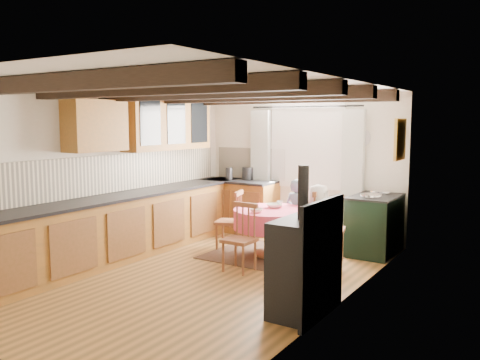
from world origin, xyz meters
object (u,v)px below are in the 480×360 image
Objects in this scene: aga_range at (375,224)px; dining_table at (273,233)px; chair_left at (229,220)px; chair_right at (329,227)px; chair_near at (239,238)px; cast_iron_stove at (302,241)px; cup at (280,204)px; child_far at (296,214)px; child_right at (318,224)px.

dining_table is at bearing -141.24° from aga_range.
chair_left is 1.62m from chair_right.
cast_iron_stove is (1.33, -0.90, 0.32)m from chair_near.
cast_iron_stove reaches higher than aga_range.
chair_left is 0.89× the size of chair_right.
cup reaches higher than dining_table.
dining_table is at bearing 93.60° from child_far.
chair_right reaches higher than cup.
child_far is 0.40m from cup.
chair_left is 0.84× the size of child_far.
chair_near is 1.18m from chair_left.
cast_iron_stove is 1.89m from child_right.
chair_right is 1.93m from cast_iron_stove.
chair_near is 0.81× the size of child_right.
chair_right is 0.67× the size of cast_iron_stove.
chair_left is at bearing -163.75° from cup.
dining_table is 0.84m from chair_right.
child_right is at bearing 148.40° from child_far.
chair_near is at bearing 96.89° from child_far.
child_right is (-0.50, -0.93, 0.11)m from aga_range.
cast_iron_stove is (1.30, -1.76, 0.42)m from dining_table.
child_far is (0.08, 0.59, 0.19)m from dining_table.
child_right reaches higher than child_far.
chair_left is at bearing 139.46° from cast_iron_stove.
aga_range is at bearing 29.48° from cup.
chair_near is 0.99× the size of chair_left.
cup is at bearing 90.86° from chair_near.
child_right reaches higher than cup.
chair_near is 1.16m from cup.
chair_left is 0.94× the size of aga_range.
chair_near is 2.19m from aga_range.
cast_iron_stove reaches higher than chair_right.
cup is at bearing 89.03° from chair_left.
chair_left is 0.59× the size of cast_iron_stove.
chair_right is at bearing -64.79° from child_right.
cast_iron_stove reaches higher than child_far.
chair_right is (0.85, 0.96, 0.06)m from chair_near.
chair_near is at bearing 122.82° from chair_right.
chair_near reaches higher than aga_range.
chair_right is 0.90m from cup.
cup is (0.76, 0.22, 0.28)m from chair_left.
dining_table is 1.19× the size of aga_range.
child_far reaches higher than chair_left.
child_far is 0.83m from child_right.
dining_table is 1.04× the size of child_right.
cup is (-0.85, 0.17, 0.23)m from chair_right.
child_far is (-0.74, 0.49, 0.03)m from chair_right.
aga_range is (0.37, 0.86, -0.07)m from chair_right.
chair_left is at bearing 76.51° from chair_right.
cup is (-0.04, 0.26, 0.39)m from dining_table.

